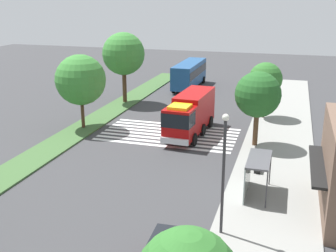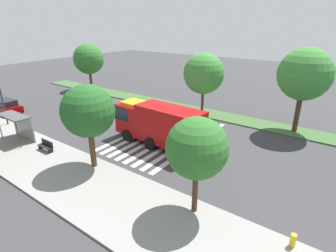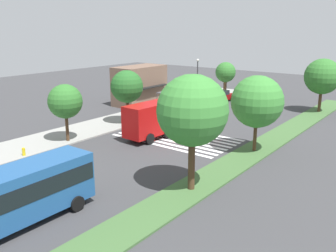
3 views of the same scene
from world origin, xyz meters
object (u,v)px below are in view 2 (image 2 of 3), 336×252
median_tree_far_west (305,75)px  median_tree_west (204,74)px  parked_car_mid (6,107)px  sidewalk_tree_west (88,111)px  street_lamp (0,89)px  sidewalk_tree_far_west (197,148)px  median_tree_center (89,59)px  bus_stop_shelter (19,122)px  fire_hydrant (293,240)px  fire_truck (156,123)px  bench_near_shelter (46,146)px

median_tree_far_west → median_tree_west: (10.51, 0.00, -1.05)m
parked_car_mid → sidewalk_tree_west: (-18.59, 2.20, 3.59)m
parked_car_mid → street_lamp: bearing=153.8°
sidewalk_tree_far_west → median_tree_center: bearing=-29.3°
bus_stop_shelter → median_tree_far_west: size_ratio=0.43×
sidewalk_tree_west → fire_hydrant: sidewalk_tree_west is taller
sidewalk_tree_far_west → bus_stop_shelter: bearing=2.2°
sidewalk_tree_far_west → fire_truck: bearing=-39.0°
bus_stop_shelter → median_tree_west: bearing=-119.6°
sidewalk_tree_far_west → median_tree_west: (8.47, -16.29, 0.60)m
median_tree_west → street_lamp: bearing=47.1°
bus_stop_shelter → street_lamp: street_lamp is taller
parked_car_mid → street_lamp: size_ratio=0.70×
bench_near_shelter → median_tree_west: size_ratio=0.23×
sidewalk_tree_west → median_tree_far_west: 19.61m
fire_truck → parked_car_mid: bearing=14.2°
median_tree_west → median_tree_far_west: bearing=180.0°
sidewalk_tree_far_west → sidewalk_tree_west: (8.79, 0.00, 0.35)m
parked_car_mid → fire_hydrant: parked_car_mid is taller
sidewalk_tree_west → parked_car_mid: bearing=-6.8°
bench_near_shelter → median_tree_west: median_tree_west is taller
parked_car_mid → median_tree_center: median_tree_center is taller
bus_stop_shelter → median_tree_center: 20.39m
median_tree_far_west → median_tree_center: size_ratio=1.15×
bench_near_shelter → street_lamp: bearing=-6.7°
sidewalk_tree_west → fire_hydrant: 14.59m
fire_truck → sidewalk_tree_west: sidewalk_tree_west is taller
bus_stop_shelter → sidewalk_tree_west: (-9.33, -0.71, 2.61)m
street_lamp → median_tree_west: 21.72m
parked_car_mid → median_tree_far_west: size_ratio=0.57×
fire_truck → bench_near_shelter: fire_truck is taller
sidewalk_tree_west → street_lamp: bearing=-1.6°
bench_near_shelter → street_lamp: (9.14, -1.07, 3.42)m
sidewalk_tree_far_west → fire_hydrant: size_ratio=8.17×
parked_car_mid → bus_stop_shelter: (-9.26, 2.91, 0.98)m
bus_stop_shelter → median_tree_center: median_tree_center is taller
bus_stop_shelter → median_tree_west: median_tree_west is taller
parked_car_mid → fire_hydrant: bearing=174.4°
sidewalk_tree_far_west → fire_hydrant: sidewalk_tree_far_west is taller
median_tree_west → fire_hydrant: 21.34m
bus_stop_shelter → median_tree_center: size_ratio=0.49×
median_tree_west → median_tree_center: (20.52, 0.00, 0.12)m
parked_car_mid → bus_stop_shelter: 9.76m
street_lamp → sidewalk_tree_west: bearing=178.4°
fire_truck → median_tree_west: size_ratio=1.29×
street_lamp → parked_car_mid: bearing=-23.6°
fire_truck → median_tree_west: bearing=-81.2°
sidewalk_tree_far_west → parked_car_mid: bearing=-4.6°
bus_stop_shelter → street_lamp: (5.14, -1.11, 2.13)m
bench_near_shelter → sidewalk_tree_west: bearing=-172.8°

